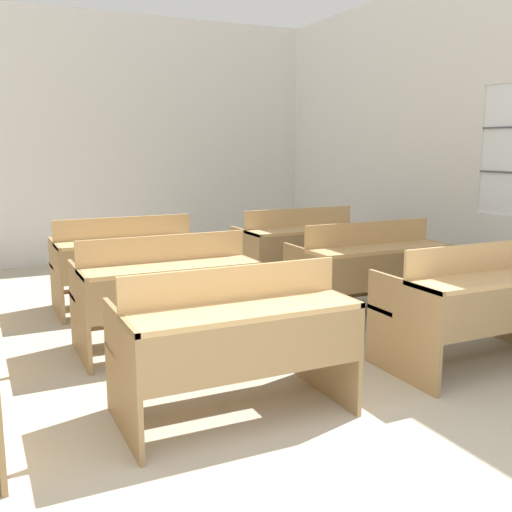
# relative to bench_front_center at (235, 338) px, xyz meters

# --- Properties ---
(wall_back) EXTENTS (6.92, 0.06, 3.15)m
(wall_back) POSITION_rel_bench_front_center_xyz_m (-0.24, 5.02, 1.12)
(wall_back) COLOR silver
(wall_back) RESTS_ON ground_plane
(wall_right_with_window) EXTENTS (0.06, 6.64, 3.15)m
(wall_right_with_window) POSITION_rel_bench_front_center_xyz_m (3.19, 1.75, 1.13)
(wall_right_with_window) COLOR silver
(wall_right_with_window) RESTS_ON ground_plane
(bench_front_center) EXTENTS (1.27, 0.72, 0.86)m
(bench_front_center) POSITION_rel_bench_front_center_xyz_m (0.00, 0.00, 0.00)
(bench_front_center) COLOR #94754B
(bench_front_center) RESTS_ON ground_plane
(bench_front_right) EXTENTS (1.27, 0.72, 0.86)m
(bench_front_right) POSITION_rel_bench_front_center_xyz_m (1.81, -0.00, 0.00)
(bench_front_right) COLOR #98794F
(bench_front_right) RESTS_ON ground_plane
(bench_second_center) EXTENTS (1.27, 0.72, 0.86)m
(bench_second_center) POSITION_rel_bench_front_center_xyz_m (-0.01, 1.27, 0.00)
(bench_second_center) COLOR #98794F
(bench_second_center) RESTS_ON ground_plane
(bench_second_right) EXTENTS (1.27, 0.72, 0.86)m
(bench_second_right) POSITION_rel_bench_front_center_xyz_m (1.83, 1.27, 0.00)
(bench_second_right) COLOR olive
(bench_second_right) RESTS_ON ground_plane
(bench_third_center) EXTENTS (1.27, 0.72, 0.86)m
(bench_third_center) POSITION_rel_bench_front_center_xyz_m (0.00, 2.53, 0.00)
(bench_third_center) COLOR #9A7B51
(bench_third_center) RESTS_ON ground_plane
(bench_third_right) EXTENTS (1.27, 0.72, 0.86)m
(bench_third_right) POSITION_rel_bench_front_center_xyz_m (1.85, 2.51, 0.00)
(bench_third_right) COLOR #997A50
(bench_third_right) RESTS_ON ground_plane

